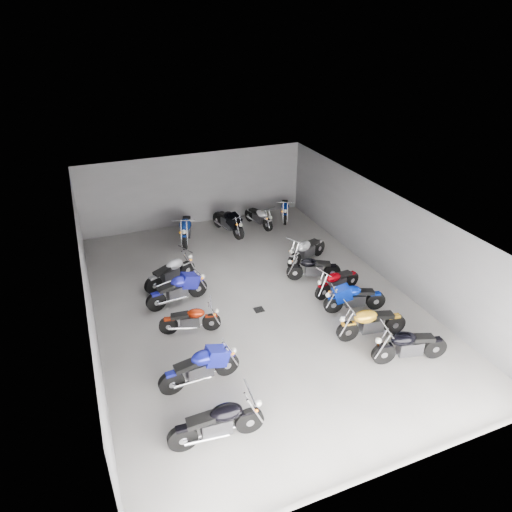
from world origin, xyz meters
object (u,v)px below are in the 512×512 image
at_px(motorcycle_right_d, 337,281).
at_px(drain_grate, 259,310).
at_px(motorcycle_back_d, 228,222).
at_px(motorcycle_right_c, 354,298).
at_px(motorcycle_right_e, 313,268).
at_px(motorcycle_left_a, 218,423).
at_px(motorcycle_right_f, 306,250).
at_px(motorcycle_left_b, 201,367).
at_px(motorcycle_right_b, 371,323).
at_px(motorcycle_back_c, 186,228).
at_px(motorcycle_back_e, 259,217).
at_px(motorcycle_right_a, 409,345).
at_px(motorcycle_back_f, 285,209).
at_px(motorcycle_left_d, 191,319).
at_px(motorcycle_left_f, 171,272).
at_px(motorcycle_left_e, 178,290).

bearing_deg(motorcycle_right_d, drain_grate, 75.52).
bearing_deg(motorcycle_back_d, motorcycle_right_c, 89.67).
distance_m(motorcycle_right_d, motorcycle_right_e, 1.16).
relative_size(motorcycle_left_a, motorcycle_right_f, 1.11).
xyz_separation_m(motorcycle_left_b, motorcycle_right_e, (5.15, 3.54, -0.05)).
distance_m(motorcycle_right_d, motorcycle_back_d, 6.21).
relative_size(motorcycle_right_d, motorcycle_back_d, 0.87).
relative_size(motorcycle_left_a, motorcycle_left_b, 1.01).
bearing_deg(motorcycle_left_a, motorcycle_right_b, 112.78).
bearing_deg(motorcycle_left_b, motorcycle_left_a, -9.01).
height_order(drain_grate, motorcycle_right_c, motorcycle_right_c).
xyz_separation_m(motorcycle_right_c, motorcycle_right_e, (-0.29, 2.22, -0.02)).
xyz_separation_m(motorcycle_right_c, motorcycle_back_c, (-3.72, 6.98, 0.07)).
xyz_separation_m(motorcycle_left_a, motorcycle_back_e, (5.23, 10.41, -0.07)).
bearing_deg(drain_grate, motorcycle_right_c, -22.50).
bearing_deg(motorcycle_right_a, motorcycle_back_c, 34.09).
bearing_deg(motorcycle_back_e, motorcycle_back_f, 177.22).
bearing_deg(motorcycle_back_f, motorcycle_left_a, 82.39).
bearing_deg(motorcycle_left_b, motorcycle_left_d, 167.17).
bearing_deg(motorcycle_left_d, motorcycle_back_d, 165.67).
bearing_deg(motorcycle_left_b, motorcycle_back_d, 151.84).
height_order(motorcycle_left_d, motorcycle_back_e, motorcycle_back_e).
bearing_deg(motorcycle_right_f, motorcycle_back_f, -37.98).
bearing_deg(motorcycle_right_b, motorcycle_right_e, 8.23).
bearing_deg(motorcycle_left_f, motorcycle_right_e, 47.58).
relative_size(motorcycle_left_d, motorcycle_back_c, 0.80).
distance_m(motorcycle_back_d, motorcycle_back_e, 1.51).
distance_m(motorcycle_left_f, motorcycle_back_f, 7.24).
xyz_separation_m(motorcycle_left_b, motorcycle_left_f, (0.35, 5.08, -0.02)).
xyz_separation_m(motorcycle_left_f, motorcycle_right_a, (5.19, -6.35, 0.02)).
bearing_deg(motorcycle_right_e, motorcycle_back_e, 20.97).
xyz_separation_m(motorcycle_left_e, motorcycle_back_d, (3.28, 4.49, 0.02)).
bearing_deg(motorcycle_left_d, motorcycle_right_c, 94.08).
xyz_separation_m(motorcycle_left_d, motorcycle_left_e, (0.01, 1.66, 0.07)).
bearing_deg(motorcycle_left_d, motorcycle_back_c, -179.20).
distance_m(motorcycle_left_d, motorcycle_back_f, 9.10).
relative_size(motorcycle_left_d, motorcycle_right_f, 0.91).
bearing_deg(motorcycle_left_b, motorcycle_back_c, 163.44).
relative_size(motorcycle_right_d, motorcycle_right_e, 1.02).
distance_m(motorcycle_left_a, motorcycle_right_d, 7.07).
height_order(drain_grate, motorcycle_back_f, motorcycle_back_f).
height_order(motorcycle_left_a, motorcycle_left_f, motorcycle_left_a).
relative_size(motorcycle_left_d, motorcycle_right_a, 0.85).
bearing_deg(motorcycle_back_c, motorcycle_right_c, 136.04).
bearing_deg(motorcycle_back_f, motorcycle_right_f, 100.38).
distance_m(motorcycle_right_f, motorcycle_back_d, 4.05).
relative_size(motorcycle_right_a, motorcycle_back_f, 1.15).
bearing_deg(motorcycle_back_d, motorcycle_left_b, 51.64).
distance_m(motorcycle_left_a, motorcycle_right_c, 6.43).
bearing_deg(motorcycle_left_f, motorcycle_left_d, -25.53).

